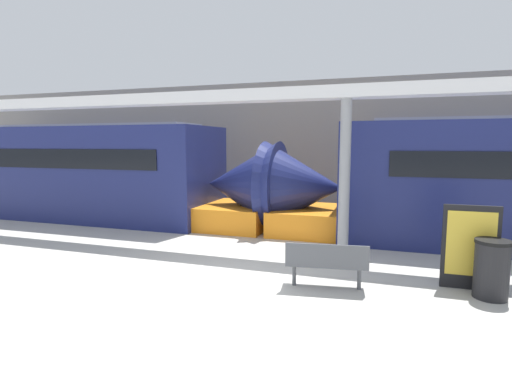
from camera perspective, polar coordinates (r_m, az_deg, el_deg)
name	(u,v)px	position (r m, az deg, el deg)	size (l,w,h in m)	color
ground_plane	(215,288)	(7.36, -5.81, -13.48)	(60.00, 60.00, 0.00)	#B2AFA8
station_wall	(313,145)	(15.97, 8.14, 6.65)	(56.00, 0.20, 5.00)	gray
train_right	(76,173)	(15.49, -24.35, 2.44)	(14.77, 2.93, 3.20)	navy
bench_near	(327,261)	(7.24, 10.04, -9.75)	(1.48, 0.63, 0.84)	#4C4F54
trash_bin	(492,269)	(7.78, 30.60, -9.44)	(0.56, 0.56, 0.99)	black
poster_board	(470,247)	(7.99, 28.27, -6.96)	(0.92, 0.07, 1.50)	black
support_column_near	(345,178)	(9.27, 12.53, 1.90)	(0.25, 0.25, 3.55)	gray
canopy_beam	(347,92)	(9.30, 12.85, 13.74)	(28.00, 0.60, 0.28)	silver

